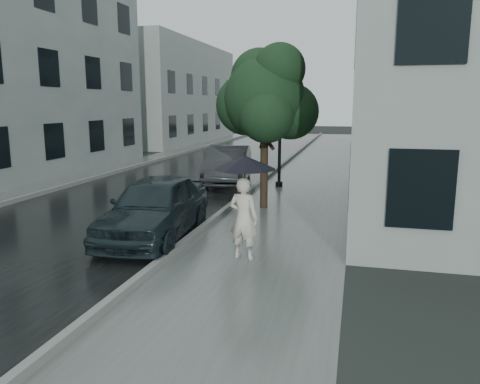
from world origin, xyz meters
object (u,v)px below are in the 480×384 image
(street_tree, at_px, (265,98))
(lamp_post, at_px, (276,108))
(car_far, at_px, (228,165))
(car_near, at_px, (155,207))
(pedestrian, at_px, (243,218))

(street_tree, height_order, lamp_post, lamp_post)
(street_tree, xyz_separation_m, car_far, (-2.27, 4.00, -2.58))
(street_tree, distance_m, car_near, 5.05)
(car_near, bearing_deg, lamp_post, 74.71)
(street_tree, distance_m, car_far, 5.28)
(car_near, relative_size, car_far, 0.96)
(car_near, bearing_deg, street_tree, 60.80)
(lamp_post, distance_m, car_near, 8.07)
(street_tree, height_order, car_near, street_tree)
(lamp_post, xyz_separation_m, car_near, (-1.58, -7.60, -2.23))
(pedestrian, xyz_separation_m, car_near, (-2.41, 1.01, -0.11))
(car_near, xyz_separation_m, car_far, (-0.39, 7.91, 0.00))
(street_tree, relative_size, lamp_post, 0.94)
(street_tree, relative_size, car_far, 1.08)
(lamp_post, distance_m, car_far, 2.99)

